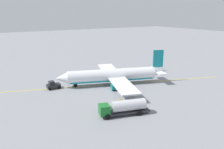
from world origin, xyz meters
TOP-DOWN VIEW (x-y plane):
  - ground_plane at (0.00, 0.00)m, footprint 400.00×400.00m
  - airplane at (-0.48, 0.16)m, footprint 32.47×31.55m
  - fuel_tanker at (8.68, 18.61)m, footprint 10.80×5.21m
  - pushback_tug at (15.81, -5.31)m, footprint 3.63×2.36m
  - refueling_worker at (6.53, 14.13)m, footprint 0.62×0.55m
  - safety_cone_nose at (9.03, -10.47)m, footprint 0.55×0.55m
  - taxi_line_marking at (0.00, 0.00)m, footprint 67.00×22.87m

SIDE VIEW (x-z plane):
  - ground_plane at x=0.00m, z-range 0.00..0.00m
  - taxi_line_marking at x=0.00m, z-range 0.00..0.01m
  - safety_cone_nose at x=9.03m, z-range 0.00..0.61m
  - refueling_worker at x=6.53m, z-range -0.03..1.68m
  - pushback_tug at x=15.81m, z-range -0.09..2.11m
  - fuel_tanker at x=8.68m, z-range 0.15..3.30m
  - airplane at x=-0.48m, z-range -2.18..7.45m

